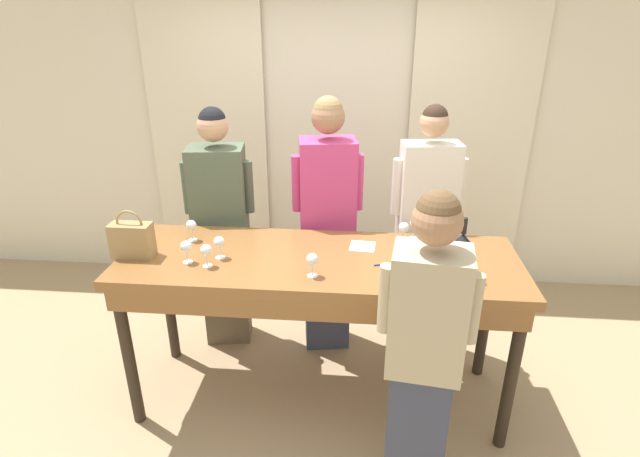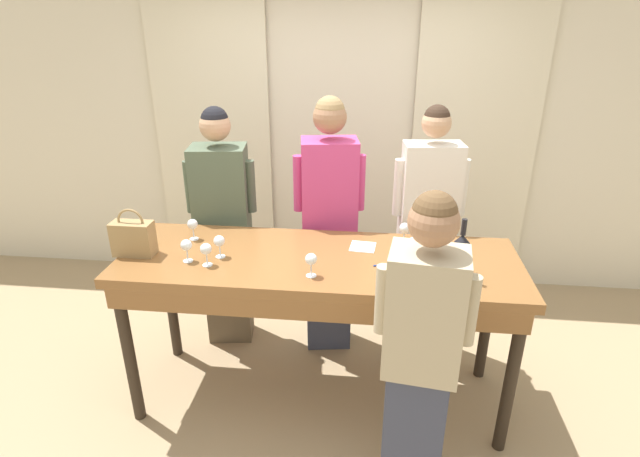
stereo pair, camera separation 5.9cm
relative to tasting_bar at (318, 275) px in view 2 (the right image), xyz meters
name	(u,v)px [view 2 (the right image)]	position (x,y,z in m)	size (l,w,h in m)	color
ground_plane	(319,394)	(0.00, 0.02, -0.92)	(18.00, 18.00, 0.00)	tan
wall_back	(341,130)	(0.00, 1.74, 0.48)	(12.00, 0.06, 2.80)	beige
curtain_panel_left	(213,135)	(-1.12, 1.67, 0.43)	(1.02, 0.03, 2.69)	beige
curtain_panel_right	(474,141)	(1.12, 1.67, 0.43)	(1.02, 0.03, 2.69)	beige
tasting_bar	(318,275)	(0.00, 0.00, 0.00)	(2.34, 0.79, 1.02)	brown
wine_bottle	(460,258)	(0.77, -0.15, 0.23)	(0.08, 0.08, 0.35)	black
handbag	(133,238)	(-1.08, -0.06, 0.21)	(0.24, 0.11, 0.29)	#997A4C
wine_glass_front_left	(186,246)	(-0.74, -0.11, 0.20)	(0.07, 0.07, 0.14)	white
wine_glass_front_mid	(206,250)	(-0.62, -0.14, 0.20)	(0.07, 0.07, 0.14)	white
wine_glass_front_right	(416,225)	(0.58, 0.34, 0.20)	(0.07, 0.07, 0.14)	white
wine_glass_center_left	(219,242)	(-0.57, -0.03, 0.20)	(0.07, 0.07, 0.14)	white
wine_glass_center_mid	(404,229)	(0.50, 0.27, 0.20)	(0.07, 0.07, 0.14)	white
wine_glass_center_right	(193,225)	(-0.81, 0.19, 0.20)	(0.07, 0.07, 0.14)	white
wine_glass_back_left	(311,260)	(-0.01, -0.21, 0.20)	(0.07, 0.07, 0.14)	white
napkin	(363,247)	(0.25, 0.19, 0.11)	(0.16, 0.16, 0.00)	white
pen	(384,265)	(0.38, -0.04, 0.11)	(0.12, 0.05, 0.01)	#193399
guest_olive_jacket	(224,229)	(-0.75, 0.62, 0.00)	(0.49, 0.32, 1.78)	brown
guest_pink_top	(329,226)	(0.01, 0.62, 0.05)	(0.49, 0.32, 1.86)	#383D51
guest_cream_sweater	(426,234)	(0.68, 0.62, 0.03)	(0.49, 0.25, 1.82)	brown
host_pouring	(421,352)	(0.56, -0.62, -0.04)	(0.46, 0.30, 1.68)	#383D51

